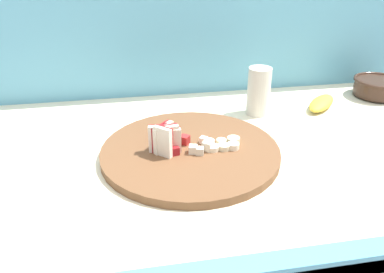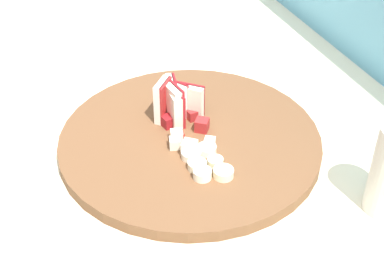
% 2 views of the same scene
% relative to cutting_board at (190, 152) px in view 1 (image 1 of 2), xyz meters
% --- Properties ---
extents(tile_backsplash, '(2.40, 0.04, 1.41)m').
position_rel_cutting_board_xyz_m(tile_backsplash, '(0.09, 0.40, -0.19)').
color(tile_backsplash, '#5BA3C1').
rests_on(tile_backsplash, ground).
extents(cutting_board, '(0.40, 0.40, 0.02)m').
position_rel_cutting_board_xyz_m(cutting_board, '(0.00, 0.00, 0.00)').
color(cutting_board, brown).
rests_on(cutting_board, tiled_countertop).
extents(apple_wedge_fan, '(0.07, 0.08, 0.07)m').
position_rel_cutting_board_xyz_m(apple_wedge_fan, '(-0.06, -0.00, 0.04)').
color(apple_wedge_fan, '#A32323').
rests_on(apple_wedge_fan, cutting_board).
extents(apple_dice_pile, '(0.10, 0.08, 0.02)m').
position_rel_cutting_board_xyz_m(apple_dice_pile, '(0.00, -0.01, 0.02)').
color(apple_dice_pile, maroon).
rests_on(apple_dice_pile, cutting_board).
extents(banana_slice_rows, '(0.09, 0.06, 0.01)m').
position_rel_cutting_board_xyz_m(banana_slice_rows, '(0.07, -0.01, 0.02)').
color(banana_slice_rows, white).
rests_on(banana_slice_rows, cutting_board).
extents(ceramic_bowl, '(0.15, 0.15, 0.06)m').
position_rel_cutting_board_xyz_m(ceramic_bowl, '(0.62, 0.26, 0.02)').
color(ceramic_bowl, '#382319').
rests_on(ceramic_bowl, tiled_countertop).
extents(banana_peel, '(0.14, 0.14, 0.03)m').
position_rel_cutting_board_xyz_m(banana_peel, '(0.42, 0.20, 0.00)').
color(banana_peel, gold).
rests_on(banana_peel, tiled_countertop).
extents(small_jar, '(0.06, 0.06, 0.13)m').
position_rel_cutting_board_xyz_m(small_jar, '(0.22, 0.20, 0.06)').
color(small_jar, beige).
rests_on(small_jar, tiled_countertop).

